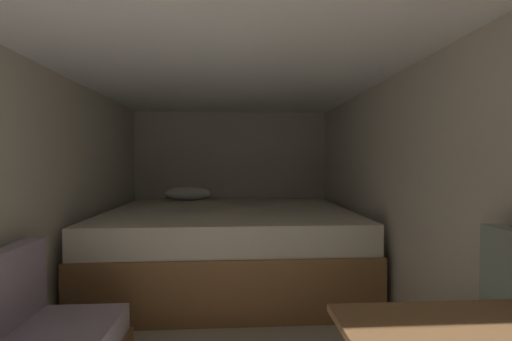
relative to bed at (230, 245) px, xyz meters
name	(u,v)px	position (x,y,z in m)	size (l,w,h in m)	color
wall_back	(231,183)	(0.00, 1.09, 0.59)	(2.73, 0.05, 1.97)	beige
wall_left	(18,208)	(-1.33, -1.34, 0.59)	(0.05, 4.82, 1.97)	beige
wall_right	(420,205)	(1.34, -1.34, 0.59)	(0.05, 4.82, 1.97)	beige
ceiling_slab	(226,54)	(0.00, -1.34, 1.60)	(2.73, 4.82, 0.05)	white
bed	(230,245)	(0.00, 0.00, 0.00)	(2.51, 2.05, 0.96)	olive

